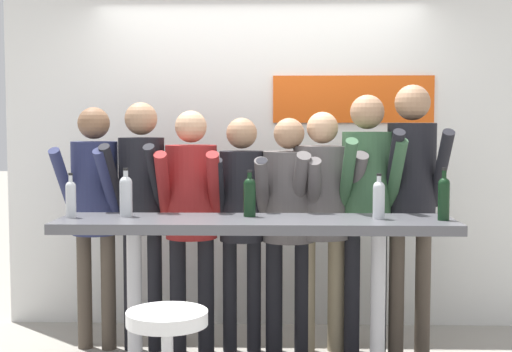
{
  "coord_description": "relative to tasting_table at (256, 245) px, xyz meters",
  "views": [
    {
      "loc": [
        0.12,
        -4.23,
        1.56
      ],
      "look_at": [
        0.0,
        0.08,
        1.26
      ],
      "focal_mm": 50.0,
      "sensor_mm": 36.0,
      "label": 1
    }
  ],
  "objects": [
    {
      "name": "person_center_left",
      "position": [
        -0.45,
        0.56,
        0.19
      ],
      "size": [
        0.42,
        0.52,
        1.66
      ],
      "rotation": [
        0.0,
        0.0,
        0.02
      ],
      "color": "black",
      "rests_on": "ground_plane"
    },
    {
      "name": "person_left",
      "position": [
        -0.8,
        0.61,
        0.24
      ],
      "size": [
        0.42,
        0.54,
        1.72
      ],
      "rotation": [
        0.0,
        0.0,
        -0.12
      ],
      "color": "black",
      "rests_on": "ground_plane"
    },
    {
      "name": "person_center",
      "position": [
        -0.11,
        0.6,
        0.17
      ],
      "size": [
        0.36,
        0.48,
        1.62
      ],
      "rotation": [
        0.0,
        0.0,
        -0.01
      ],
      "color": "black",
      "rests_on": "ground_plane"
    },
    {
      "name": "wine_bottle_0",
      "position": [
        -0.8,
        0.08,
        0.3
      ],
      "size": [
        0.08,
        0.08,
        0.3
      ],
      "color": "#B7BCC1",
      "rests_on": "tasting_table"
    },
    {
      "name": "back_wall",
      "position": [
        0.01,
        1.34,
        0.46
      ],
      "size": [
        3.97,
        0.12,
        2.6
      ],
      "color": "silver",
      "rests_on": "ground_plane"
    },
    {
      "name": "person_far_right",
      "position": [
        0.73,
        0.56,
        0.26
      ],
      "size": [
        0.42,
        0.55,
        1.77
      ],
      "rotation": [
        0.0,
        0.0,
        0.07
      ],
      "color": "black",
      "rests_on": "ground_plane"
    },
    {
      "name": "wine_bottle_1",
      "position": [
        -1.12,
        0.02,
        0.28
      ],
      "size": [
        0.06,
        0.06,
        0.27
      ],
      "color": "#B7BCC1",
      "rests_on": "tasting_table"
    },
    {
      "name": "wine_bottle_3",
      "position": [
        0.73,
        0.01,
        0.29
      ],
      "size": [
        0.07,
        0.07,
        0.27
      ],
      "color": "#B7BCC1",
      "rests_on": "tasting_table"
    },
    {
      "name": "person_far_left",
      "position": [
        -1.13,
        0.64,
        0.21
      ],
      "size": [
        0.42,
        0.54,
        1.69
      ],
      "rotation": [
        0.0,
        0.0,
        -0.13
      ],
      "color": "#473D33",
      "rests_on": "ground_plane"
    },
    {
      "name": "tasting_table",
      "position": [
        0.0,
        0.0,
        0.0
      ],
      "size": [
        2.37,
        0.57,
        1.01
      ],
      "color": "#4C4C51",
      "rests_on": "ground_plane"
    },
    {
      "name": "wine_bottle_4",
      "position": [
        1.11,
        -0.04,
        0.3
      ],
      "size": [
        0.07,
        0.07,
        0.31
      ],
      "color": "black",
      "rests_on": "tasting_table"
    },
    {
      "name": "person_center_right",
      "position": [
        0.21,
        0.59,
        0.15
      ],
      "size": [
        0.45,
        0.53,
        1.61
      ],
      "rotation": [
        0.0,
        0.0,
        -0.05
      ],
      "color": "black",
      "rests_on": "ground_plane"
    },
    {
      "name": "person_right",
      "position": [
        0.44,
        0.62,
        0.17
      ],
      "size": [
        0.53,
        0.61,
        1.66
      ],
      "rotation": [
        0.0,
        0.0,
        0.16
      ],
      "color": "gray",
      "rests_on": "ground_plane"
    },
    {
      "name": "wine_bottle_2",
      "position": [
        -0.04,
        0.1,
        0.29
      ],
      "size": [
        0.07,
        0.07,
        0.29
      ],
      "color": "black",
      "rests_on": "tasting_table"
    },
    {
      "name": "person_rightmost",
      "position": [
        1.04,
        0.58,
        0.31
      ],
      "size": [
        0.4,
        0.55,
        1.84
      ],
      "rotation": [
        0.0,
        0.0,
        0.03
      ],
      "color": "#473D33",
      "rests_on": "ground_plane"
    }
  ]
}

